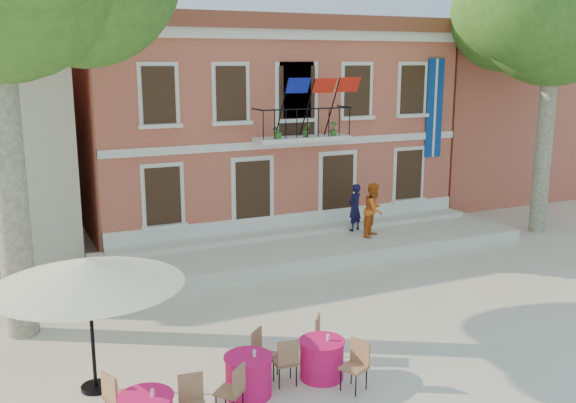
# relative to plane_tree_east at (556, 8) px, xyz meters

# --- Properties ---
(ground) EXTENTS (90.00, 90.00, 0.00)m
(ground) POSITION_rel_plane_tree_east_xyz_m (-10.31, -3.22, -7.74)
(ground) COLOR beige
(ground) RESTS_ON ground
(main_building) EXTENTS (13.50, 9.59, 7.50)m
(main_building) POSITION_rel_plane_tree_east_xyz_m (-8.31, 6.77, -3.96)
(main_building) COLOR #C55947
(main_building) RESTS_ON ground
(neighbor_east) EXTENTS (9.40, 9.40, 6.40)m
(neighbor_east) POSITION_rel_plane_tree_east_xyz_m (3.69, 7.78, -4.52)
(neighbor_east) COLOR #C55947
(neighbor_east) RESTS_ON ground
(terrace) EXTENTS (14.00, 3.40, 0.30)m
(terrace) POSITION_rel_plane_tree_east_xyz_m (-8.31, 1.18, -7.59)
(terrace) COLOR silver
(terrace) RESTS_ON ground
(plane_tree_east) EXTENTS (5.33, 5.33, 10.47)m
(plane_tree_east) POSITION_rel_plane_tree_east_xyz_m (0.00, 0.00, 0.00)
(plane_tree_east) COLOR #A59E84
(plane_tree_east) RESTS_ON ground
(patio_umbrella) EXTENTS (3.44, 3.44, 2.55)m
(patio_umbrella) POSITION_rel_plane_tree_east_xyz_m (-16.23, -5.13, -5.44)
(patio_umbrella) COLOR black
(patio_umbrella) RESTS_ON ground
(pedestrian_navy) EXTENTS (0.70, 0.59, 1.62)m
(pedestrian_navy) POSITION_rel_plane_tree_east_xyz_m (-6.54, 1.83, -6.63)
(pedestrian_navy) COLOR #111035
(pedestrian_navy) RESTS_ON terrace
(pedestrian_orange) EXTENTS (1.10, 1.07, 1.79)m
(pedestrian_orange) POSITION_rel_plane_tree_east_xyz_m (-6.33, 0.96, -6.54)
(pedestrian_orange) COLOR orange
(pedestrian_orange) RESTS_ON terrace
(cafe_table_0) EXTENTS (1.70, 1.61, 0.95)m
(cafe_table_0) POSITION_rel_plane_tree_east_xyz_m (-13.71, -6.53, -7.32)
(cafe_table_0) COLOR #ED1658
(cafe_table_0) RESTS_ON ground
(cafe_table_1) EXTENTS (1.71, 1.86, 0.95)m
(cafe_table_1) POSITION_rel_plane_tree_east_xyz_m (-12.19, -6.50, -7.31)
(cafe_table_1) COLOR #ED1658
(cafe_table_1) RESTS_ON ground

